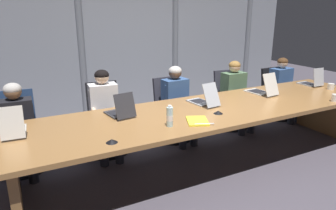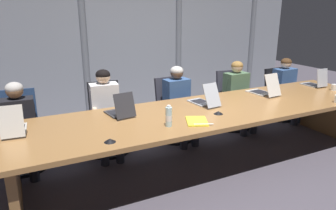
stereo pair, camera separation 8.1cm
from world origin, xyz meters
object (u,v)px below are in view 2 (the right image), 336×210
(person_center, at_px, (179,100))
(water_bottle_primary, at_px, (169,117))
(conference_mic_left_side, at_px, (218,113))
(person_left_end, at_px, (19,123))
(office_chair_right_mid, at_px, (232,106))
(office_chair_left_end, at_px, (22,140))
(person_right_mid, at_px, (239,92))
(spiral_notepad, at_px, (197,121))
(laptop_left_end, at_px, (14,127))
(conference_mic_middle, at_px, (110,140))
(office_chair_left_mid, at_px, (107,126))
(office_chair_center, at_px, (173,116))
(person_left_mid, at_px, (106,109))
(laptop_left_mid, at_px, (120,111))
(laptop_center, at_px, (204,100))
(person_right_end, at_px, (288,86))
(coffee_mug_near, at_px, (335,87))
(laptop_right_end, at_px, (315,83))
(office_chair_right_end, at_px, (279,99))
(laptop_right_mid, at_px, (264,90))

(person_center, xyz_separation_m, water_bottle_primary, (-0.75, -1.16, 0.22))
(conference_mic_left_side, bearing_deg, person_left_end, 153.46)
(person_center, bearing_deg, office_chair_right_mid, 94.83)
(office_chair_left_end, height_order, person_right_mid, person_right_mid)
(person_right_mid, bearing_deg, spiral_notepad, -53.37)
(laptop_left_end, relative_size, conference_mic_middle, 3.92)
(office_chair_left_mid, bearing_deg, spiral_notepad, 31.01)
(office_chair_center, bearing_deg, person_left_mid, -85.24)
(laptop_left_mid, relative_size, office_chair_left_end, 0.43)
(office_chair_right_mid, bearing_deg, person_right_mid, 8.00)
(laptop_left_end, height_order, person_left_end, person_left_end)
(laptop_center, relative_size, person_right_mid, 0.42)
(person_right_end, distance_m, conference_mic_left_side, 2.49)
(person_left_end, relative_size, coffee_mug_near, 8.01)
(laptop_right_end, relative_size, person_left_end, 0.32)
(office_chair_left_end, bearing_deg, person_left_mid, 86.03)
(office_chair_right_end, distance_m, conference_mic_middle, 3.91)
(person_right_mid, bearing_deg, laptop_left_mid, -75.98)
(laptop_left_end, relative_size, office_chair_left_end, 0.44)
(laptop_center, xyz_separation_m, water_bottle_primary, (-0.76, -0.51, 0.05))
(office_chair_center, bearing_deg, person_center, 2.78)
(conference_mic_left_side, bearing_deg, person_left_mid, 134.91)
(person_center, bearing_deg, person_left_mid, -93.57)
(laptop_center, distance_m, coffee_mug_near, 2.18)
(person_left_end, relative_size, person_right_end, 1.01)
(laptop_right_end, distance_m, person_left_mid, 3.31)
(person_center, height_order, water_bottle_primary, person_center)
(office_chair_left_mid, bearing_deg, conference_mic_middle, -8.56)
(office_chair_right_end, bearing_deg, office_chair_left_mid, -92.83)
(spiral_notepad, bearing_deg, person_right_end, 47.97)
(laptop_right_end, bearing_deg, office_chair_center, 71.68)
(laptop_right_end, xyz_separation_m, conference_mic_middle, (-3.56, -0.70, -0.04))
(water_bottle_primary, bearing_deg, person_right_mid, 32.01)
(laptop_right_mid, bearing_deg, office_chair_left_end, 71.69)
(person_left_mid, xyz_separation_m, conference_mic_middle, (-0.31, -1.29, 0.11))
(water_bottle_primary, relative_size, spiral_notepad, 0.63)
(laptop_right_end, xyz_separation_m, office_chair_left_mid, (-3.20, 0.75, -0.46))
(office_chair_right_end, xyz_separation_m, water_bottle_primary, (-2.94, -1.32, 0.52))
(person_right_end, bearing_deg, office_chair_left_end, -96.41)
(office_chair_left_mid, xyz_separation_m, conference_mic_left_side, (1.01, -1.22, 0.42))
(person_left_mid, xyz_separation_m, person_right_end, (3.30, -0.00, -0.03))
(person_right_mid, height_order, water_bottle_primary, person_right_mid)
(office_chair_left_end, relative_size, spiral_notepad, 2.64)
(office_chair_right_end, relative_size, conference_mic_middle, 8.13)
(person_right_mid, relative_size, water_bottle_primary, 4.90)
(laptop_left_end, xyz_separation_m, office_chair_right_mid, (3.31, 0.81, -0.47))
(conference_mic_left_side, bearing_deg, person_center, 87.16)
(person_right_end, bearing_deg, person_left_mid, -94.33)
(coffee_mug_near, bearing_deg, person_left_mid, 164.43)
(laptop_left_mid, relative_size, laptop_right_mid, 0.87)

